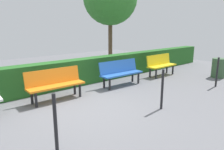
{
  "coord_description": "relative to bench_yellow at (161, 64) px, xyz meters",
  "views": [
    {
      "loc": [
        2.64,
        4.34,
        2.02
      ],
      "look_at": [
        -1.4,
        -0.39,
        0.55
      ],
      "focal_mm": 33.58,
      "sensor_mm": 36.0,
      "label": 1
    }
  ],
  "objects": [
    {
      "name": "bench_blue",
      "position": [
        2.26,
        0.01,
        0.0
      ],
      "size": [
        1.62,
        0.52,
        0.86
      ],
      "rotation": [
        0.0,
        0.0,
        -0.03
      ],
      "color": "blue",
      "rests_on": "ground_plane"
    },
    {
      "name": "hedge_row",
      "position": [
        3.35,
        -1.01,
        -0.03
      ],
      "size": [
        14.8,
        0.5,
        0.89
      ],
      "primitive_type": "cube",
      "color": "#266023",
      "rests_on": "ground_plane"
    },
    {
      "name": "railing_post_near",
      "position": [
        -0.09,
        2.24,
        0.02
      ],
      "size": [
        0.06,
        0.06,
        1.0
      ],
      "primitive_type": "cylinder",
      "color": "black",
      "rests_on": "ground_plane"
    },
    {
      "name": "bench_orange",
      "position": [
        4.62,
        -0.09,
        0.0
      ],
      "size": [
        1.58,
        0.48,
        0.86
      ],
      "rotation": [
        0.0,
        0.0,
        -0.02
      ],
      "color": "orange",
      "rests_on": "ground_plane"
    },
    {
      "name": "trash_bin",
      "position": [
        -1.48,
        1.7,
        -0.1
      ],
      "size": [
        0.51,
        0.51,
        0.76
      ],
      "primitive_type": "cylinder",
      "color": "#385938",
      "rests_on": "ground_plane"
    },
    {
      "name": "railing_post_far",
      "position": [
        5.73,
        2.24,
        0.02
      ],
      "size": [
        0.06,
        0.06,
        1.0
      ],
      "primitive_type": "cylinder",
      "color": "black",
      "rests_on": "ground_plane"
    },
    {
      "name": "bench_yellow",
      "position": [
        0.0,
        0.0,
        0.0
      ],
      "size": [
        1.44,
        0.46,
        0.86
      ],
      "rotation": [
        0.0,
        0.0,
        0.0
      ],
      "color": "yellow",
      "rests_on": "ground_plane"
    },
    {
      "name": "ground_plane",
      "position": [
        4.4,
        0.82,
        -0.48
      ],
      "size": [
        18.8,
        18.8,
        0.0
      ],
      "primitive_type": "plane",
      "color": "slate"
    },
    {
      "name": "railing_post_mid",
      "position": [
        2.94,
        2.24,
        0.02
      ],
      "size": [
        0.06,
        0.06,
        1.0
      ],
      "primitive_type": "cylinder",
      "color": "black",
      "rests_on": "ground_plane"
    }
  ]
}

